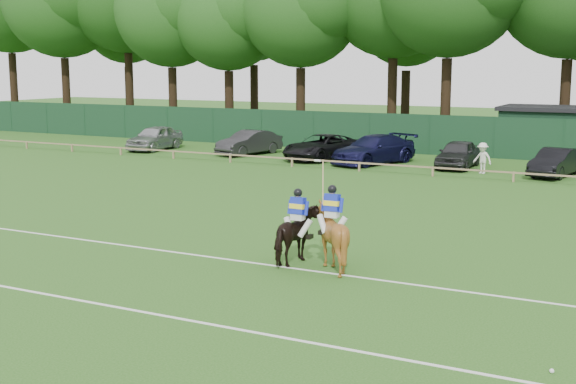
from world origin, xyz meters
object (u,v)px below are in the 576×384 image
Objects in this scene: sedan_silver at (155,138)px; hatch_grey at (458,154)px; suv_black at (322,147)px; spectator_left at (483,158)px; horse_chestnut at (332,236)px; horse_dark at (298,236)px; polo_ball at (552,371)px; estate_black at (555,162)px; sedan_grey at (249,143)px; sedan_navy at (374,149)px; utility_shed at (571,132)px.

sedan_silver is 1.06× the size of hatch_grey.
spectator_left is (9.85, -1.47, 0.06)m from suv_black.
horse_chestnut is at bearing -48.09° from sedan_silver.
horse_dark is 1.03× the size of horse_chestnut.
estate_black is at bearing 98.33° from polo_ball.
horse_dark is 20.64m from spectator_left.
sedan_silver is 2.94× the size of spectator_left.
estate_black is 3.59m from spectator_left.
horse_chestnut is at bearing 177.71° from horse_dark.
sedan_silver is 20.09m from hatch_grey.
sedan_silver reaches higher than sedan_grey.
sedan_navy is 6.53m from spectator_left.
estate_black is at bearing 10.98° from suv_black.
suv_black is (5.13, -0.27, -0.01)m from sedan_grey.
estate_black reaches higher than polo_ball.
estate_black is (3.88, 21.36, -0.10)m from horse_dark.
estate_black is 9.17m from utility_shed.
sedan_navy is at bearing -176.20° from hatch_grey.
sedan_silver is (-21.44, 21.75, 0.00)m from horse_dark.
horse_dark is at bearing -4.44° from horse_chestnut.
horse_dark is 0.40× the size of sedan_silver.
hatch_grey is at bearing 155.16° from spectator_left.
estate_black is at bearing 18.19° from sedan_navy.
suv_black is 0.96× the size of sedan_navy.
hatch_grey is at bearing 108.49° from polo_ball.
sedan_grey is at bearing 177.45° from hatch_grey.
utility_shed is at bearing -95.61° from horse_dark.
suv_black is at bearing -66.03° from horse_dark.
horse_chestnut is (1.08, -0.06, 0.12)m from horse_dark.
suv_black is 1.20× the size of hatch_grey.
hatch_grey is (8.14, 0.13, 0.01)m from suv_black.
polo_ball is at bearing -36.04° from sedan_grey.
spectator_left reaches higher than polo_ball.
sedan_grey is 8.57m from sedan_navy.
suv_black is at bearing -65.91° from horse_chestnut.
polo_ball is (9.07, -27.13, -0.71)m from hatch_grey.
sedan_silver reaches higher than hatch_grey.
hatch_grey reaches higher than estate_black.
utility_shed is at bearing 38.83° from sedan_grey.
horse_chestnut is 22.43m from hatch_grey.
sedan_silver is at bearing -159.41° from sedan_navy.
utility_shed is at bearing 58.09° from hatch_grey.
sedan_grey is 18.53m from estate_black.
horse_dark is at bearing -96.35° from utility_shed.
estate_black is at bearing -99.55° from horse_dark.
sedan_silver reaches higher than suv_black.
horse_dark reaches higher than spectator_left.
horse_chestnut is 24.56m from suv_black.
polo_ball is (6.63, -4.83, -0.88)m from horse_chestnut.
utility_shed reaches higher than spectator_left.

